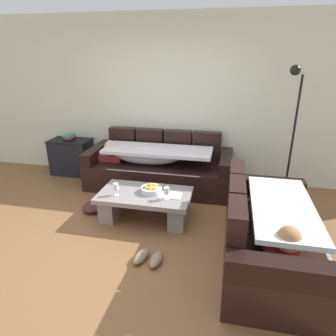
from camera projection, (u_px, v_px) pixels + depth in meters
name	position (u px, v px, depth m)	size (l,w,h in m)	color
ground_plane	(124.00, 241.00, 3.52)	(14.00, 14.00, 0.00)	brown
back_wall	(164.00, 100.00, 4.99)	(9.00, 0.10, 2.70)	silver
couch_along_wall	(157.00, 167.00, 4.88)	(2.32, 0.92, 0.88)	black
couch_near_window	(269.00, 234.00, 3.08)	(0.92, 1.82, 0.88)	black
coffee_table	(145.00, 203.00, 3.93)	(1.20, 0.68, 0.38)	gray
fruit_bowl	(151.00, 189.00, 3.88)	(0.28, 0.28, 0.10)	silver
wine_glass_near_left	(116.00, 187.00, 3.77)	(0.07, 0.07, 0.17)	silver
wine_glass_near_right	(167.00, 191.00, 3.66)	(0.07, 0.07, 0.17)	silver
open_magazine	(170.00, 195.00, 3.81)	(0.28, 0.21, 0.01)	white
side_cabinet	(72.00, 157.00, 5.42)	(0.72, 0.44, 0.64)	black
book_stack_on_cabinet	(69.00, 137.00, 5.29)	(0.16, 0.21, 0.09)	black
floor_lamp	(291.00, 126.00, 4.21)	(0.33, 0.31, 1.95)	black
pair_of_shoes	(149.00, 258.00, 3.17)	(0.33, 0.30, 0.09)	#8C7259
crumpled_garment	(95.00, 206.00, 4.22)	(0.40, 0.32, 0.12)	#4C2323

